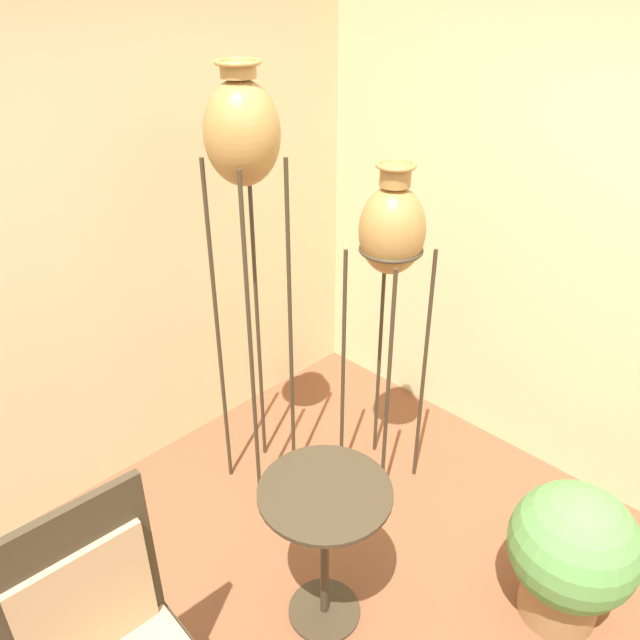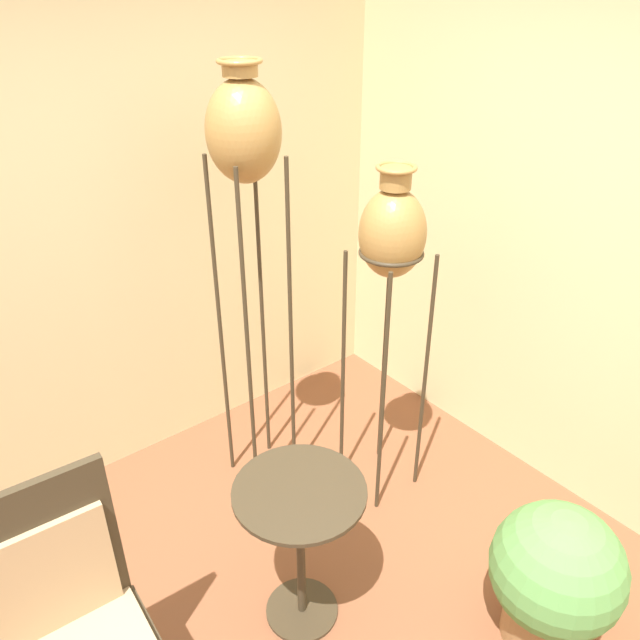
% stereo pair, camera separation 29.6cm
% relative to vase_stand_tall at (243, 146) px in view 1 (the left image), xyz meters
% --- Properties ---
extents(wall_back, '(7.58, 0.06, 2.70)m').
position_rel_vase_stand_tall_xyz_m(wall_back, '(-0.60, 0.61, -0.45)').
color(wall_back, beige).
rests_on(wall_back, ground_plane).
extents(wall_right, '(0.06, 7.58, 2.70)m').
position_rel_vase_stand_tall_xyz_m(wall_right, '(1.21, -1.21, -0.45)').
color(wall_right, beige).
rests_on(wall_right, ground_plane).
extents(vase_stand_tall, '(0.32, 0.32, 2.13)m').
position_rel_vase_stand_tall_xyz_m(vase_stand_tall, '(0.00, 0.00, 0.00)').
color(vase_stand_tall, '#382D1E').
rests_on(vase_stand_tall, ground_plane).
extents(vase_stand_medium, '(0.31, 0.31, 1.73)m').
position_rel_vase_stand_tall_xyz_m(vase_stand_medium, '(0.45, -0.45, -0.40)').
color(vase_stand_medium, '#382D1E').
rests_on(vase_stand_medium, ground_plane).
extents(side_table, '(0.52, 0.52, 0.72)m').
position_rel_vase_stand_tall_xyz_m(side_table, '(-0.37, -0.84, -1.28)').
color(side_table, '#382D1E').
rests_on(side_table, ground_plane).
extents(potted_plant, '(0.52, 0.52, 0.67)m').
position_rel_vase_stand_tall_xyz_m(potted_plant, '(0.34, -1.55, -1.44)').
color(potted_plant, olive).
rests_on(potted_plant, ground_plane).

